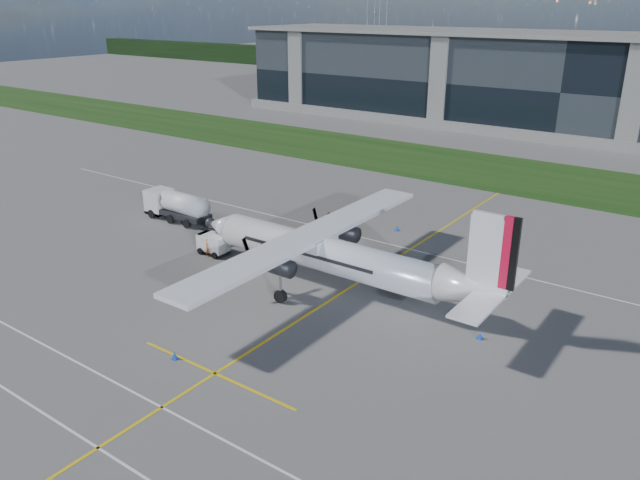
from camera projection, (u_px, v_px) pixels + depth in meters
name	position (u px, v px, depth m)	size (l,w,h in m)	color
ground	(477.00, 187.00, 72.83)	(400.00, 400.00, 0.00)	#5F5D5A
grass_strip	(502.00, 172.00, 78.88)	(400.00, 18.00, 0.04)	#15380F
terminal_building	(579.00, 86.00, 100.42)	(120.00, 20.00, 15.00)	black
pylon_west	(377.00, 19.00, 194.40)	(9.00, 4.60, 30.00)	gray
yellow_taxiway_centerline	(361.00, 280.00, 48.47)	(0.20, 70.00, 0.01)	yellow
white_lane_line	(62.00, 425.00, 31.94)	(90.00, 0.15, 0.01)	white
turboprop_aircraft	(337.00, 237.00, 45.62)	(26.60, 27.58, 8.27)	white
fuel_tanker_truck	(173.00, 205.00, 61.58)	(7.76, 2.52, 2.91)	silver
baggage_tug	(214.00, 244.00, 53.31)	(2.84, 1.71, 1.71)	silver
ground_crew_person	(208.00, 246.00, 52.77)	(0.75, 0.54, 1.85)	#F25907
safety_cone_portwing	(175.00, 355.00, 37.76)	(0.36, 0.36, 0.50)	#0A3BB8
safety_cone_tail	(480.00, 335.00, 40.00)	(0.36, 0.36, 0.50)	#0A3BB8
safety_cone_stbdwing	(397.00, 228.00, 58.85)	(0.36, 0.36, 0.50)	#0A3BB8
safety_cone_nose_stbd	(230.00, 244.00, 55.15)	(0.36, 0.36, 0.50)	#0A3BB8
safety_cone_fwd	(209.00, 243.00, 55.15)	(0.36, 0.36, 0.50)	#0A3BB8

